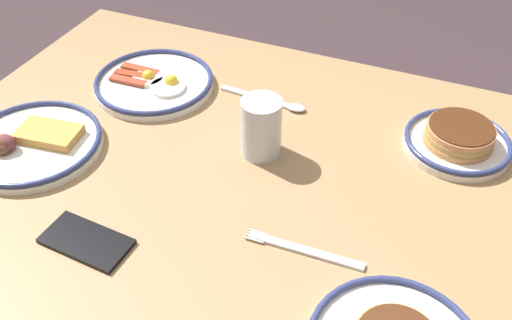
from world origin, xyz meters
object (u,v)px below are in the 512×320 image
plate_center_pancakes (154,82)px  plate_far_side (32,143)px  plate_near_main (458,140)px  tea_spoon (274,102)px  drinking_glass (261,130)px  cell_phone (86,241)px  fork_far (303,250)px

plate_center_pancakes → plate_far_side: bearing=69.0°
plate_near_main → plate_far_side: 0.81m
plate_center_pancakes → tea_spoon: bearing=-170.6°
drinking_glass → tea_spoon: (0.03, -0.16, -0.05)m
cell_phone → fork_far: bearing=-156.4°
plate_far_side → cell_phone: 0.28m
drinking_glass → cell_phone: size_ratio=0.80×
cell_phone → tea_spoon: (-0.14, -0.47, 0.00)m
plate_near_main → cell_phone: 0.69m
tea_spoon → plate_center_pancakes: bearing=9.4°
plate_far_side → tea_spoon: size_ratio=1.32×
drinking_glass → fork_far: bearing=127.5°
plate_near_main → drinking_glass: (0.34, 0.15, 0.03)m
fork_far → tea_spoon: tea_spoon is taller
cell_phone → fork_far: 0.34m
plate_near_main → plate_center_pancakes: plate_near_main is taller
fork_far → plate_center_pancakes: bearing=-34.6°
plate_far_side → tea_spoon: (-0.37, -0.32, -0.01)m
plate_near_main → tea_spoon: 0.37m
plate_near_main → cell_phone: bearing=42.8°
plate_center_pancakes → plate_near_main: bearing=-176.1°
fork_far → tea_spoon: (0.19, -0.36, 0.00)m
cell_phone → plate_far_side: bearing=-30.3°
plate_far_side → tea_spoon: bearing=-139.4°
plate_center_pancakes → cell_phone: size_ratio=1.80×
plate_center_pancakes → plate_far_side: size_ratio=1.00×
plate_near_main → plate_center_pancakes: size_ratio=0.78×
cell_phone → tea_spoon: bearing=-102.4°
cell_phone → plate_near_main: bearing=-133.5°
plate_center_pancakes → plate_far_side: 0.29m
plate_far_side → drinking_glass: (-0.40, -0.16, 0.04)m
plate_near_main → cell_phone: plate_near_main is taller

